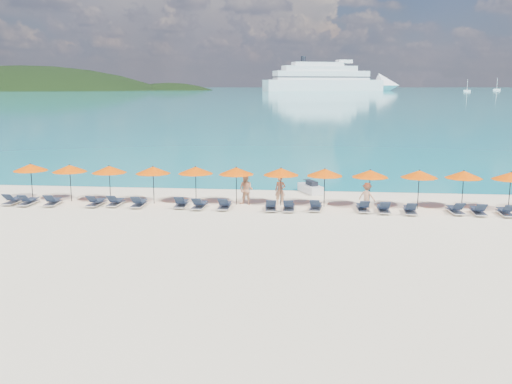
# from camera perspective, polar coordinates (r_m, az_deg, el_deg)

# --- Properties ---
(ground) EXTENTS (1400.00, 1400.00, 0.00)m
(ground) POSITION_cam_1_polar(r_m,az_deg,el_deg) (28.65, -0.63, -3.48)
(ground) COLOR beige
(sea) EXTENTS (1600.00, 1300.00, 0.01)m
(sea) POSITION_cam_1_polar(r_m,az_deg,el_deg) (687.62, 5.88, 10.17)
(sea) COLOR #1FA9B2
(sea) RESTS_ON ground
(headland_main) EXTENTS (374.00, 242.00, 126.50)m
(headland_main) POSITION_cam_1_polar(r_m,az_deg,el_deg) (645.08, -22.13, 6.02)
(headland_main) COLOR black
(headland_main) RESTS_ON ground
(headland_small) EXTENTS (162.00, 126.00, 85.50)m
(headland_small) POSITION_cam_1_polar(r_m,az_deg,el_deg) (608.69, -8.60, 6.73)
(headland_small) COLOR black
(headland_small) RESTS_ON ground
(cruise_ship) EXTENTS (133.44, 68.72, 37.53)m
(cruise_ship) POSITION_cam_1_polar(r_m,az_deg,el_deg) (547.50, 7.95, 11.00)
(cruise_ship) COLOR white
(cruise_ship) RESTS_ON ground
(sailboat_near) EXTENTS (5.73, 1.91, 10.50)m
(sailboat_near) POSITION_cam_1_polar(r_m,az_deg,el_deg) (524.95, 20.35, 9.50)
(sailboat_near) COLOR white
(sailboat_near) RESTS_ON ground
(sailboat_far) EXTENTS (6.75, 2.25, 12.38)m
(sailboat_far) POSITION_cam_1_polar(r_m,az_deg,el_deg) (611.92, 22.93, 9.43)
(sailboat_far) COLOR white
(sailboat_far) RESTS_ON ground
(jetski) EXTENTS (1.74, 2.39, 0.80)m
(jetski) POSITION_cam_1_polar(r_m,az_deg,el_deg) (37.51, 5.47, 0.41)
(jetski) COLOR silver
(jetski) RESTS_ON ground
(beachgoer_a) EXTENTS (0.62, 0.41, 1.69)m
(beachgoer_a) POSITION_cam_1_polar(r_m,az_deg,el_deg) (33.70, 2.44, 0.16)
(beachgoer_a) COLOR tan
(beachgoer_a) RESTS_ON ground
(beachgoer_b) EXTENTS (0.99, 0.76, 1.80)m
(beachgoer_b) POSITION_cam_1_polar(r_m,az_deg,el_deg) (33.59, -0.99, 0.22)
(beachgoer_b) COLOR tan
(beachgoer_b) RESTS_ON ground
(beachgoer_c) EXTENTS (1.09, 0.88, 1.53)m
(beachgoer_c) POSITION_cam_1_polar(r_m,az_deg,el_deg) (33.02, 11.04, -0.40)
(beachgoer_c) COLOR tan
(beachgoer_c) RESTS_ON ground
(umbrella_0) EXTENTS (2.10, 2.10, 2.28)m
(umbrella_0) POSITION_cam_1_polar(r_m,az_deg,el_deg) (37.50, -21.62, 2.30)
(umbrella_0) COLOR black
(umbrella_0) RESTS_ON ground
(umbrella_1) EXTENTS (2.10, 2.10, 2.28)m
(umbrella_1) POSITION_cam_1_polar(r_m,az_deg,el_deg) (36.24, -18.14, 2.25)
(umbrella_1) COLOR black
(umbrella_1) RESTS_ON ground
(umbrella_2) EXTENTS (2.10, 2.10, 2.28)m
(umbrella_2) POSITION_cam_1_polar(r_m,az_deg,el_deg) (35.17, -14.48, 2.20)
(umbrella_2) COLOR black
(umbrella_2) RESTS_ON ground
(umbrella_3) EXTENTS (2.10, 2.10, 2.28)m
(umbrella_3) POSITION_cam_1_polar(r_m,az_deg,el_deg) (34.32, -10.26, 2.17)
(umbrella_3) COLOR black
(umbrella_3) RESTS_ON ground
(umbrella_4) EXTENTS (2.10, 2.10, 2.28)m
(umbrella_4) POSITION_cam_1_polar(r_m,az_deg,el_deg) (33.92, -6.07, 2.18)
(umbrella_4) COLOR black
(umbrella_4) RESTS_ON ground
(umbrella_5) EXTENTS (2.10, 2.10, 2.28)m
(umbrella_5) POSITION_cam_1_polar(r_m,az_deg,el_deg) (33.47, -1.99, 2.12)
(umbrella_5) COLOR black
(umbrella_5) RESTS_ON ground
(umbrella_6) EXTENTS (2.10, 2.10, 2.28)m
(umbrella_6) POSITION_cam_1_polar(r_m,az_deg,el_deg) (33.21, 2.52, 2.05)
(umbrella_6) COLOR black
(umbrella_6) RESTS_ON ground
(umbrella_7) EXTENTS (2.10, 2.10, 2.28)m
(umbrella_7) POSITION_cam_1_polar(r_m,az_deg,el_deg) (33.13, 6.89, 1.96)
(umbrella_7) COLOR black
(umbrella_7) RESTS_ON ground
(umbrella_8) EXTENTS (2.10, 2.10, 2.28)m
(umbrella_8) POSITION_cam_1_polar(r_m,az_deg,el_deg) (33.10, 11.35, 1.82)
(umbrella_8) COLOR black
(umbrella_8) RESTS_ON ground
(umbrella_9) EXTENTS (2.10, 2.10, 2.28)m
(umbrella_9) POSITION_cam_1_polar(r_m,az_deg,el_deg) (33.60, 16.01, 1.74)
(umbrella_9) COLOR black
(umbrella_9) RESTS_ON ground
(umbrella_10) EXTENTS (2.10, 2.10, 2.28)m
(umbrella_10) POSITION_cam_1_polar(r_m,az_deg,el_deg) (34.21, 20.06, 1.66)
(umbrella_10) COLOR black
(umbrella_10) RESTS_ON ground
(umbrella_11) EXTENTS (2.10, 2.10, 2.28)m
(umbrella_11) POSITION_cam_1_polar(r_m,az_deg,el_deg) (34.68, 24.14, 1.48)
(umbrella_11) COLOR black
(umbrella_11) RESTS_ON ground
(lounger_0) EXTENTS (0.65, 1.71, 0.66)m
(lounger_0) POSITION_cam_1_polar(r_m,az_deg,el_deg) (36.81, -23.10, -0.77)
(lounger_0) COLOR silver
(lounger_0) RESTS_ON ground
(lounger_1) EXTENTS (0.63, 1.70, 0.66)m
(lounger_1) POSITION_cam_1_polar(r_m,az_deg,el_deg) (36.18, -21.81, -0.86)
(lounger_1) COLOR silver
(lounger_1) RESTS_ON ground
(lounger_2) EXTENTS (0.79, 1.75, 0.66)m
(lounger_2) POSITION_cam_1_polar(r_m,az_deg,el_deg) (35.60, -19.66, -0.90)
(lounger_2) COLOR silver
(lounger_2) RESTS_ON ground
(lounger_3) EXTENTS (0.74, 1.74, 0.66)m
(lounger_3) POSITION_cam_1_polar(r_m,az_deg,el_deg) (34.64, -15.69, -0.98)
(lounger_3) COLOR silver
(lounger_3) RESTS_ON ground
(lounger_4) EXTENTS (0.64, 1.71, 0.66)m
(lounger_4) POSITION_cam_1_polar(r_m,az_deg,el_deg) (34.41, -13.86, -0.97)
(lounger_4) COLOR silver
(lounger_4) RESTS_ON ground
(lounger_5) EXTENTS (0.66, 1.71, 0.66)m
(lounger_5) POSITION_cam_1_polar(r_m,az_deg,el_deg) (33.79, -11.63, -1.09)
(lounger_5) COLOR silver
(lounger_5) RESTS_ON ground
(lounger_6) EXTENTS (0.70, 1.73, 0.66)m
(lounger_6) POSITION_cam_1_polar(r_m,az_deg,el_deg) (33.27, -7.48, -1.14)
(lounger_6) COLOR silver
(lounger_6) RESTS_ON ground
(lounger_7) EXTENTS (0.73, 1.74, 0.66)m
(lounger_7) POSITION_cam_1_polar(r_m,az_deg,el_deg) (32.77, -5.67, -1.28)
(lounger_7) COLOR silver
(lounger_7) RESTS_ON ground
(lounger_8) EXTENTS (0.62, 1.70, 0.66)m
(lounger_8) POSITION_cam_1_polar(r_m,az_deg,el_deg) (32.55, -3.15, -1.33)
(lounger_8) COLOR silver
(lounger_8) RESTS_ON ground
(lounger_9) EXTENTS (0.79, 1.75, 0.66)m
(lounger_9) POSITION_cam_1_polar(r_m,az_deg,el_deg) (32.18, 1.49, -1.46)
(lounger_9) COLOR silver
(lounger_9) RESTS_ON ground
(lounger_10) EXTENTS (0.64, 1.71, 0.66)m
(lounger_10) POSITION_cam_1_polar(r_m,az_deg,el_deg) (32.12, 3.29, -1.49)
(lounger_10) COLOR silver
(lounger_10) RESTS_ON ground
(lounger_11) EXTENTS (0.78, 1.75, 0.66)m
(lounger_11) POSITION_cam_1_polar(r_m,az_deg,el_deg) (32.35, 5.99, -1.45)
(lounger_11) COLOR silver
(lounger_11) RESTS_ON ground
(lounger_12) EXTENTS (0.72, 1.73, 0.66)m
(lounger_12) POSITION_cam_1_polar(r_m,az_deg,el_deg) (32.49, 10.65, -1.52)
(lounger_12) COLOR silver
(lounger_12) RESTS_ON ground
(lounger_13) EXTENTS (0.64, 1.71, 0.66)m
(lounger_13) POSITION_cam_1_polar(r_m,az_deg,el_deg) (32.43, 12.64, -1.62)
(lounger_13) COLOR silver
(lounger_13) RESTS_ON ground
(lounger_14) EXTENTS (0.69, 1.73, 0.66)m
(lounger_14) POSITION_cam_1_polar(r_m,az_deg,el_deg) (32.48, 15.15, -1.72)
(lounger_14) COLOR silver
(lounger_14) RESTS_ON ground
(lounger_15) EXTENTS (0.79, 1.75, 0.66)m
(lounger_15) POSITION_cam_1_polar(r_m,az_deg,el_deg) (33.27, 19.31, -1.66)
(lounger_15) COLOR silver
(lounger_15) RESTS_ON ground
(lounger_16) EXTENTS (0.65, 1.71, 0.66)m
(lounger_16) POSITION_cam_1_polar(r_m,az_deg,el_deg) (33.41, 21.34, -1.75)
(lounger_16) COLOR silver
(lounger_16) RESTS_ON ground
(lounger_17) EXTENTS (0.63, 1.70, 0.66)m
(lounger_17) POSITION_cam_1_polar(r_m,az_deg,el_deg) (33.75, 23.68, -1.80)
(lounger_17) COLOR silver
(lounger_17) RESTS_ON ground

